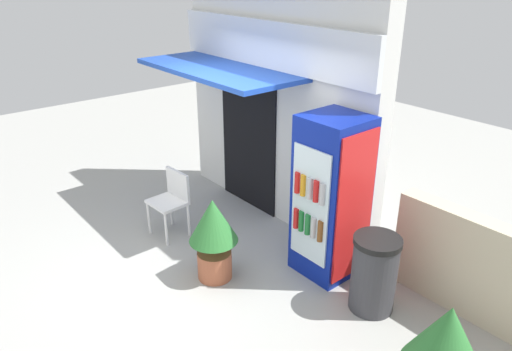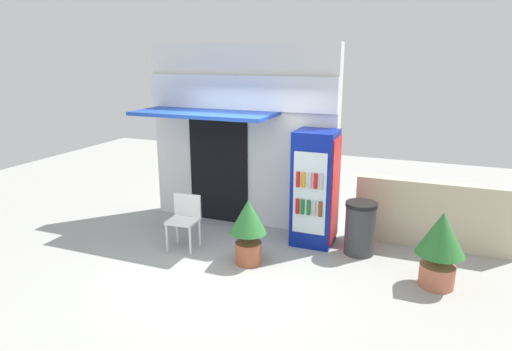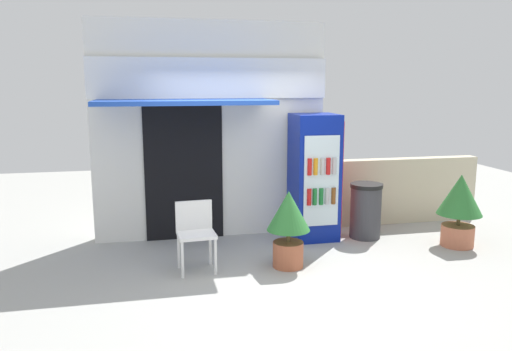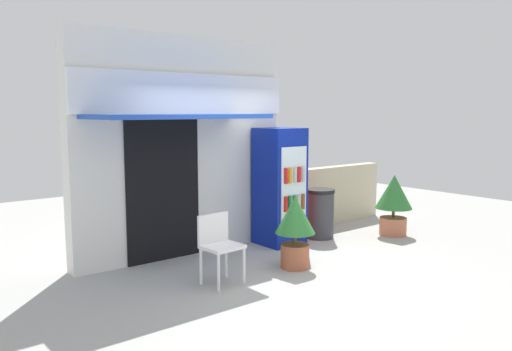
% 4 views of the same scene
% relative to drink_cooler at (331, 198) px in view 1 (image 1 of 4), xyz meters
% --- Properties ---
extents(ground, '(16.00, 16.00, 0.00)m').
position_rel_drink_cooler_xyz_m(ground, '(-1.12, -1.15, -0.94)').
color(ground, '#A3A39E').
extents(storefront_building, '(3.46, 1.29, 3.21)m').
position_rel_drink_cooler_xyz_m(storefront_building, '(-1.52, 0.47, 0.72)').
color(storefront_building, silver).
rests_on(storefront_building, ground).
extents(drink_cooler, '(0.67, 0.70, 1.87)m').
position_rel_drink_cooler_xyz_m(drink_cooler, '(0.00, 0.00, 0.00)').
color(drink_cooler, navy).
rests_on(drink_cooler, ground).
extents(plastic_chair, '(0.48, 0.43, 0.86)m').
position_rel_drink_cooler_xyz_m(plastic_chair, '(-1.87, -0.95, -0.41)').
color(plastic_chair, white).
rests_on(plastic_chair, ground).
extents(potted_plant_near_shop, '(0.55, 0.55, 0.99)m').
position_rel_drink_cooler_xyz_m(potted_plant_near_shop, '(-0.71, -1.10, -0.34)').
color(potted_plant_near_shop, '#AD5B3D').
rests_on(potted_plant_near_shop, ground).
extents(trash_bin, '(0.49, 0.49, 0.84)m').
position_rel_drink_cooler_xyz_m(trash_bin, '(0.77, -0.15, -0.52)').
color(trash_bin, '#38383D').
rests_on(trash_bin, ground).
extents(stone_boundary_wall, '(2.45, 0.22, 1.08)m').
position_rel_drink_cooler_xyz_m(stone_boundary_wall, '(1.82, 0.54, -0.39)').
color(stone_boundary_wall, beige).
rests_on(stone_boundary_wall, ground).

